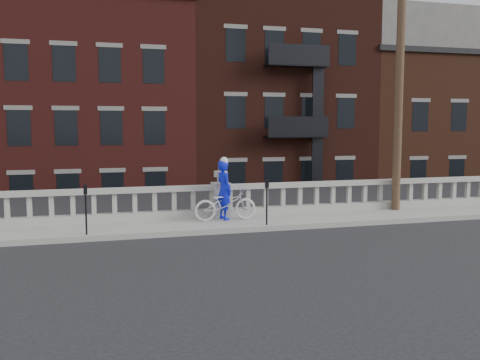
# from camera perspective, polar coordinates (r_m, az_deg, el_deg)

# --- Properties ---
(ground) EXTENTS (120.00, 120.00, 0.00)m
(ground) POSITION_cam_1_polar(r_m,az_deg,el_deg) (13.66, 1.97, -7.24)
(ground) COLOR black
(ground) RESTS_ON ground
(sidewalk) EXTENTS (32.00, 2.20, 0.15)m
(sidewalk) POSITION_cam_1_polar(r_m,az_deg,el_deg) (16.46, -1.25, -4.69)
(sidewalk) COLOR gray
(sidewalk) RESTS_ON ground
(balustrade) EXTENTS (28.00, 0.34, 1.03)m
(balustrade) POSITION_cam_1_polar(r_m,az_deg,el_deg) (17.27, -2.06, -2.29)
(balustrade) COLOR gray
(balustrade) RESTS_ON sidewalk
(planter_pedestal) EXTENTS (0.55, 0.55, 1.76)m
(planter_pedestal) POSITION_cam_1_polar(r_m,az_deg,el_deg) (17.25, -2.06, -1.66)
(planter_pedestal) COLOR gray
(planter_pedestal) RESTS_ON sidewalk
(lower_level) EXTENTS (80.00, 44.00, 20.80)m
(lower_level) POSITION_cam_1_polar(r_m,az_deg,el_deg) (36.00, -8.55, 5.12)
(lower_level) COLOR #605E59
(lower_level) RESTS_ON ground
(utility_pole) EXTENTS (1.60, 0.28, 10.00)m
(utility_pole) POSITION_cam_1_polar(r_m,az_deg,el_deg) (19.35, 16.69, 12.00)
(utility_pole) COLOR #422D1E
(utility_pole) RESTS_ON sidewalk
(parking_meter_b) EXTENTS (0.10, 0.09, 1.36)m
(parking_meter_b) POSITION_cam_1_polar(r_m,az_deg,el_deg) (14.95, -16.13, -2.44)
(parking_meter_b) COLOR black
(parking_meter_b) RESTS_ON sidewalk
(parking_meter_c) EXTENTS (0.10, 0.09, 1.36)m
(parking_meter_c) POSITION_cam_1_polar(r_m,az_deg,el_deg) (15.78, 2.88, -1.77)
(parking_meter_c) COLOR black
(parking_meter_c) RESTS_ON sidewalk
(bicycle) EXTENTS (1.98, 0.75, 1.03)m
(bicycle) POSITION_cam_1_polar(r_m,az_deg,el_deg) (16.57, -1.58, -2.55)
(bicycle) COLOR silver
(bicycle) RESTS_ON sidewalk
(cyclist) EXTENTS (0.59, 0.76, 1.85)m
(cyclist) POSITION_cam_1_polar(r_m,az_deg,el_deg) (16.65, -1.71, -1.08)
(cyclist) COLOR #0E18D2
(cyclist) RESTS_ON sidewalk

